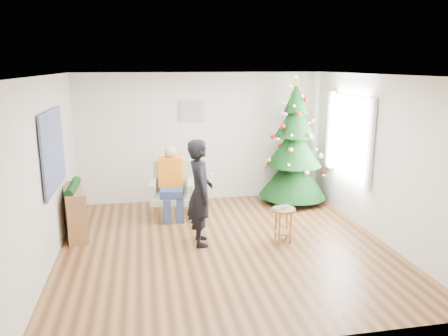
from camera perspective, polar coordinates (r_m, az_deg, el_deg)
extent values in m
plane|color=brown|center=(6.89, 0.11, -10.12)|extent=(5.00, 5.00, 0.00)
plane|color=white|center=(6.33, 0.12, 12.04)|extent=(5.00, 5.00, 0.00)
plane|color=silver|center=(8.91, -2.91, 4.00)|extent=(5.00, 0.00, 5.00)
plane|color=silver|center=(4.16, 6.65, -7.09)|extent=(5.00, 0.00, 5.00)
plane|color=silver|center=(6.51, -22.04, -0.47)|extent=(0.00, 5.00, 5.00)
plane|color=silver|center=(7.37, 19.59, 1.26)|extent=(0.00, 5.00, 5.00)
cube|color=white|center=(8.18, 16.04, 4.08)|extent=(0.04, 1.30, 1.40)
cube|color=white|center=(7.51, 18.37, 3.13)|extent=(0.05, 0.25, 1.50)
cube|color=white|center=(8.84, 13.70, 4.87)|extent=(0.05, 0.25, 1.50)
cylinder|color=#3F2816|center=(9.08, 8.93, -3.37)|extent=(0.11, 0.11, 0.32)
cone|color=black|center=(8.96, 9.03, -0.77)|extent=(1.38, 1.38, 0.90)
cone|color=black|center=(8.84, 9.17, 2.90)|extent=(1.10, 1.10, 0.80)
cone|color=black|center=(8.76, 9.30, 6.32)|extent=(0.81, 0.81, 0.69)
cone|color=black|center=(8.72, 9.40, 9.09)|extent=(0.47, 0.47, 0.58)
cone|color=gold|center=(8.71, 9.48, 11.04)|extent=(0.15, 0.15, 0.15)
cylinder|color=brown|center=(6.91, 7.79, -5.43)|extent=(0.37, 0.37, 0.04)
cylinder|color=brown|center=(7.04, 7.70, -8.27)|extent=(0.28, 0.28, 0.02)
imported|color=silver|center=(6.90, 7.80, -5.18)|extent=(0.36, 0.32, 0.02)
cube|color=#9DAA89|center=(8.03, -6.80, -3.92)|extent=(0.81, 0.77, 0.12)
cube|color=#9DAA89|center=(8.24, -6.70, -1.03)|extent=(0.73, 0.23, 0.60)
cube|color=#9DAA89|center=(8.02, -9.25, -2.84)|extent=(0.18, 0.57, 0.30)
cube|color=#9DAA89|center=(7.97, -4.39, -2.81)|extent=(0.18, 0.57, 0.30)
cube|color=navy|center=(7.92, -6.78, -3.20)|extent=(0.47, 0.49, 0.14)
cube|color=orange|center=(8.05, -6.96, -0.49)|extent=(0.46, 0.29, 0.55)
sphere|color=tan|center=(7.95, -7.03, 2.13)|extent=(0.23, 0.23, 0.23)
imported|color=black|center=(6.71, -3.14, -3.22)|extent=(0.40, 0.61, 1.66)
cube|color=white|center=(6.64, -1.62, -0.92)|extent=(0.04, 0.13, 0.04)
cube|color=brown|center=(7.57, -18.91, -5.44)|extent=(0.51, 1.04, 0.80)
cylinder|color=black|center=(7.45, -19.15, -2.37)|extent=(0.14, 0.90, 0.14)
cube|color=black|center=(6.74, -21.42, 2.21)|extent=(0.03, 1.50, 1.15)
cube|color=tan|center=(8.78, -4.23, 7.47)|extent=(0.52, 0.03, 0.42)
cube|color=gray|center=(8.76, -4.21, 7.45)|extent=(0.44, 0.02, 0.34)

